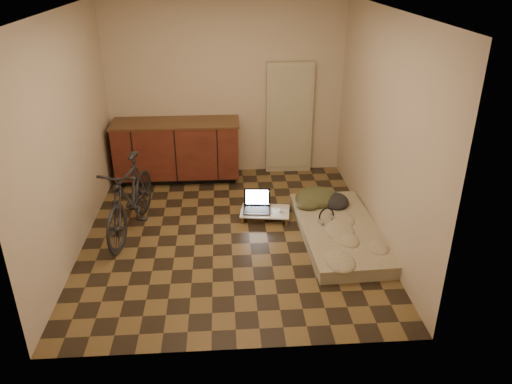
{
  "coord_description": "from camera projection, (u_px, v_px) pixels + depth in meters",
  "views": [
    {
      "loc": [
        -0.06,
        -5.33,
        3.1
      ],
      "look_at": [
        0.31,
        0.01,
        0.55
      ],
      "focal_mm": 35.0,
      "sensor_mm": 36.0,
      "label": 1
    }
  ],
  "objects": [
    {
      "name": "lap_desk",
      "position": [
        265.0,
        211.0,
        6.46
      ],
      "size": [
        0.68,
        0.49,
        0.1
      ],
      "rotation": [
        0.0,
        0.0,
        -0.15
      ],
      "color": "brown",
      "rests_on": "ground"
    },
    {
      "name": "appliance_panel",
      "position": [
        289.0,
        118.0,
        7.57
      ],
      "size": [
        0.7,
        0.1,
        1.7
      ],
      "primitive_type": "cube",
      "color": "beige",
      "rests_on": "ground"
    },
    {
      "name": "futon",
      "position": [
        339.0,
        232.0,
        6.01
      ],
      "size": [
        0.96,
        1.9,
        0.16
      ],
      "rotation": [
        0.0,
        0.0,
        0.04
      ],
      "color": "#ADA68A",
      "rests_on": "ground"
    },
    {
      "name": "cabinets",
      "position": [
        177.0,
        150.0,
        7.42
      ],
      "size": [
        1.84,
        0.62,
        0.91
      ],
      "color": "black",
      "rests_on": "ground"
    },
    {
      "name": "bicycle",
      "position": [
        129.0,
        194.0,
        5.95
      ],
      "size": [
        0.75,
        1.66,
        1.04
      ],
      "primitive_type": "imported",
      "rotation": [
        0.0,
        0.0,
        -0.18
      ],
      "color": "black",
      "rests_on": "ground"
    },
    {
      "name": "clothing_pile",
      "position": [
        322.0,
        194.0,
        6.5
      ],
      "size": [
        0.63,
        0.53,
        0.25
      ],
      "primitive_type": null,
      "rotation": [
        0.0,
        0.0,
        0.04
      ],
      "color": "#404226",
      "rests_on": "futon"
    },
    {
      "name": "laptop",
      "position": [
        257.0,
        206.0,
        6.47
      ],
      "size": [
        0.37,
        0.34,
        0.24
      ],
      "rotation": [
        0.0,
        0.0,
        -0.09
      ],
      "color": "black",
      "rests_on": "lap_desk"
    },
    {
      "name": "room_shell",
      "position": [
        229.0,
        133.0,
        5.57
      ],
      "size": [
        3.5,
        4.0,
        2.6
      ],
      "color": "brown",
      "rests_on": "ground"
    },
    {
      "name": "mouse",
      "position": [
        279.0,
        210.0,
        6.42
      ],
      "size": [
        0.08,
        0.11,
        0.03
      ],
      "primitive_type": "ellipsoid",
      "rotation": [
        0.0,
        0.0,
        0.2
      ],
      "color": "white",
      "rests_on": "lap_desk"
    },
    {
      "name": "headphones",
      "position": [
        327.0,
        216.0,
        6.03
      ],
      "size": [
        0.32,
        0.31,
        0.17
      ],
      "primitive_type": null,
      "rotation": [
        0.0,
        0.0,
        0.44
      ],
      "color": "black",
      "rests_on": "futon"
    }
  ]
}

